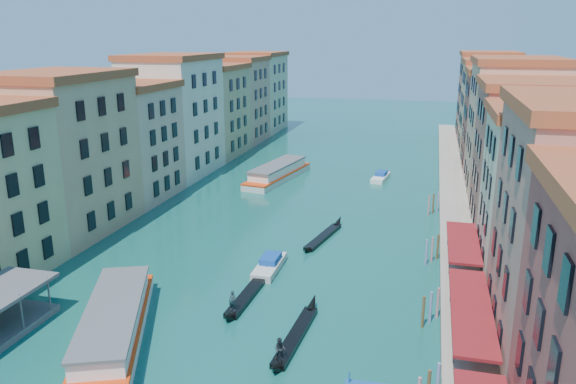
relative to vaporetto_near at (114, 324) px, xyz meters
name	(u,v)px	position (x,y,z in m)	size (l,w,h in m)	color
left_bank_palazzos	(157,125)	(-20.00, 47.85, 8.39)	(12.80, 128.40, 21.00)	#CAB48C
right_bank_palazzos	(516,140)	(36.00, 48.17, 8.43)	(12.80, 128.40, 21.00)	#A04038
quay	(453,198)	(28.00, 48.17, -0.82)	(4.00, 140.00, 1.00)	gray
restaurant_awnings	(471,312)	(28.19, 6.17, 1.67)	(3.20, 44.55, 3.12)	maroon
mooring_poles_right	(431,295)	(25.10, 11.97, -0.02)	(1.44, 54.24, 3.20)	brown
vaporetto_near	(114,324)	(0.00, 0.00, 0.00)	(11.64, 19.86, 2.92)	white
vaporetto_far	(278,172)	(-1.04, 54.22, -0.06)	(7.49, 19.27, 2.80)	silver
gondola_fore	(249,291)	(8.23, 10.38, -0.87)	(1.56, 13.38, 2.67)	black
gondola_right	(295,335)	(14.42, 3.42, -0.83)	(1.72, 12.73, 2.54)	black
gondola_far	(324,235)	(12.21, 27.62, -0.95)	(3.36, 12.52, 1.78)	black
motorboat_mid	(270,265)	(8.40, 16.74, -0.76)	(2.23, 6.92, 1.43)	silver
motorboat_far	(381,177)	(16.22, 58.55, -0.78)	(2.91, 6.84, 1.37)	white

